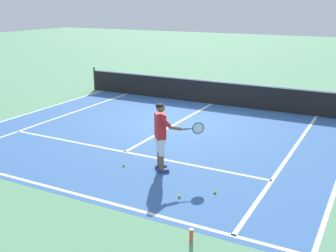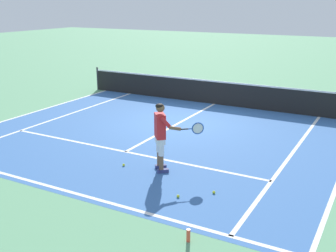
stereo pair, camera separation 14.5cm
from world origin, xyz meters
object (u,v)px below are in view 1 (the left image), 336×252
Objects in this scene: tennis_player at (161,133)px; tennis_ball_by_baseline at (124,165)px; tennis_ball_mid_court at (215,192)px; tennis_ball_near_feet at (179,196)px; water_bottle at (191,235)px.

tennis_ball_by_baseline is (-0.99, -0.22, -0.96)m from tennis_player.
tennis_player is 1.99m from tennis_ball_mid_court.
tennis_ball_near_feet is 2.22m from tennis_ball_by_baseline.
tennis_ball_by_baseline is 3.77m from water_bottle.
tennis_ball_mid_court is 2.00m from water_bottle.
tennis_ball_near_feet is 1.70m from water_bottle.
water_bottle reaches higher than tennis_ball_mid_court.
tennis_player is 7.14× the size of water_bottle.
tennis_player is 1.80m from tennis_ball_near_feet.
tennis_ball_by_baseline is at bearing -167.57° from tennis_player.
tennis_player is at bearing 160.79° from tennis_ball_mid_court.
water_bottle is at bearing -38.02° from tennis_ball_by_baseline.
tennis_ball_near_feet is at bearing 123.40° from water_bottle.
water_bottle is at bearing -56.60° from tennis_ball_near_feet.
tennis_ball_near_feet is 1.00× the size of tennis_ball_mid_court.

